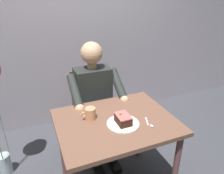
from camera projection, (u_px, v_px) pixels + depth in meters
cafe_rear_panel at (71, 9)px, 2.56m from camera, size 6.40×0.12×3.00m
dining_table at (116, 130)px, 1.75m from camera, size 0.94×0.74×0.75m
chair at (91, 106)px, 2.39m from camera, size 0.42×0.42×0.92m
seated_person at (96, 101)px, 2.18m from camera, size 0.53×0.58×1.26m
dessert_plate at (123, 124)px, 1.65m from camera, size 0.26×0.26×0.01m
cake_slice at (123, 119)px, 1.63m from camera, size 0.10×0.14×0.09m
coffee_cup at (90, 113)px, 1.70m from camera, size 0.12×0.09×0.10m
dessert_spoon at (149, 124)px, 1.65m from camera, size 0.05×0.14×0.01m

